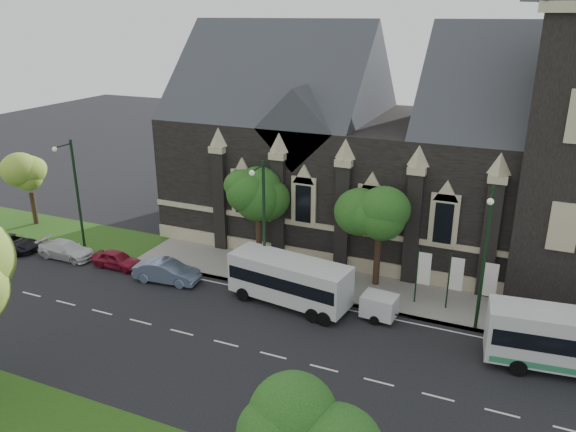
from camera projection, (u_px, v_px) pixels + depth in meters
The scene contains 19 objects.
ground at pixel (273, 355), 31.01m from camera, with size 160.00×160.00×0.00m, color black.
sidewalk at pixel (330, 283), 39.17m from camera, with size 80.00×5.00×0.15m, color gray.
museum at pixel (437, 149), 42.49m from camera, with size 40.00×17.70×29.90m.
tree_park_east at pixel (321, 426), 19.08m from camera, with size 3.40×3.40×6.28m.
tree_walk_right at pixel (384, 206), 37.05m from camera, with size 4.08×4.08×7.80m.
tree_walk_left at pixel (262, 191), 40.43m from camera, with size 3.91×3.91×7.64m.
tree_walk_far at pixel (32, 175), 48.58m from camera, with size 3.40×3.40×6.28m.
street_lamp_near at pixel (485, 253), 31.64m from camera, with size 0.36×1.88×9.00m.
street_lamp_mid at pixel (263, 219), 36.86m from camera, with size 0.36×1.88×9.00m.
street_lamp_far at pixel (75, 190), 42.83m from camera, with size 0.36×1.88×9.00m.
banner_flag_left at pixel (421, 271), 35.60m from camera, with size 0.90×0.10×4.00m.
banner_flag_center at pixel (454, 277), 34.86m from camera, with size 0.90×0.10×4.00m.
banner_flag_right at pixel (487, 283), 34.11m from camera, with size 0.90×0.10×4.00m.
shuttle_bus at pixel (290, 279), 35.94m from camera, with size 8.30×3.73×3.10m.
box_trailer at pixel (379, 306), 34.41m from camera, with size 3.07×1.81×1.61m.
sedan at pixel (167, 271), 39.28m from camera, with size 1.65×4.73×1.56m, color slate.
car_far_red at pixel (117, 259), 41.52m from camera, with size 1.55×3.85×1.31m, color maroon.
car_far_white at pixel (66, 250), 43.14m from camera, with size 1.88×4.63×1.34m, color silver.
car_far_black at pixel (12, 243), 44.52m from camera, with size 2.08×4.52×1.26m, color black.
Camera 1 is at (11.27, -23.96, 17.92)m, focal length 34.86 mm.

